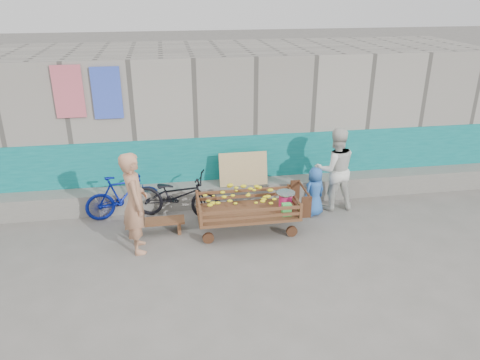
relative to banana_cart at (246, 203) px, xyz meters
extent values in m
plane|color=#605D57|center=(-0.15, -1.07, -0.59)|extent=(80.00, 80.00, 0.00)
cube|color=gray|center=(-0.15, 3.03, 0.91)|extent=(12.00, 3.00, 3.00)
cube|color=#086B6C|center=(-0.15, 1.52, 0.11)|extent=(12.00, 0.03, 1.40)
cube|color=#64635E|center=(-0.15, 1.28, -0.36)|extent=(12.00, 0.50, 0.45)
cube|color=tan|center=(0.15, 1.15, 0.21)|extent=(1.00, 0.19, 0.68)
cube|color=#CF5A6B|center=(-3.15, 1.49, 1.86)|extent=(0.55, 0.03, 1.00)
cube|color=blue|center=(-2.45, 1.49, 1.81)|extent=(0.55, 0.03, 1.00)
cube|color=brown|center=(0.03, 0.00, -0.20)|extent=(1.87, 0.93, 0.05)
cylinder|color=#3C2312|center=(-0.74, -0.34, -0.49)|extent=(0.21, 0.06, 0.21)
cube|color=brown|center=(-0.87, -0.43, -0.03)|extent=(0.05, 0.05, 0.29)
cylinder|color=#3C2312|center=(-0.74, 0.34, -0.49)|extent=(0.21, 0.06, 0.21)
cube|color=brown|center=(-0.87, 0.44, -0.03)|extent=(0.05, 0.05, 0.29)
cylinder|color=#3C2312|center=(0.81, -0.34, -0.49)|extent=(0.21, 0.06, 0.21)
cube|color=brown|center=(0.94, -0.43, -0.03)|extent=(0.05, 0.05, 0.29)
cylinder|color=#3C2312|center=(0.81, 0.34, -0.49)|extent=(0.21, 0.06, 0.21)
cube|color=brown|center=(0.94, 0.44, -0.03)|extent=(0.05, 0.05, 0.29)
cube|color=brown|center=(0.03, -0.43, -0.07)|extent=(1.80, 0.04, 0.05)
cube|color=brown|center=(0.03, -0.43, 0.05)|extent=(1.80, 0.04, 0.05)
cube|color=brown|center=(0.03, 0.44, -0.07)|extent=(1.80, 0.04, 0.05)
cube|color=brown|center=(0.03, 0.44, 0.05)|extent=(1.80, 0.04, 0.05)
cube|color=brown|center=(-0.87, 0.00, -0.07)|extent=(0.04, 0.87, 0.05)
cube|color=brown|center=(-0.87, 0.00, 0.05)|extent=(0.04, 0.87, 0.05)
cube|color=brown|center=(0.94, 0.00, -0.07)|extent=(0.04, 0.87, 0.05)
cube|color=brown|center=(0.94, 0.00, 0.05)|extent=(0.04, 0.87, 0.05)
cylinder|color=#3C2312|center=(1.12, 0.00, 0.19)|extent=(0.04, 0.83, 0.04)
cube|color=#3C2312|center=(1.05, 0.39, 0.01)|extent=(0.19, 0.04, 0.41)
cube|color=#3C2312|center=(1.05, -0.38, 0.01)|extent=(0.19, 0.04, 0.41)
ellipsoid|color=yellow|center=(-0.07, 0.00, 0.05)|extent=(1.35, 0.73, 0.46)
cylinder|color=#FF2478|center=(0.76, 0.00, -0.04)|extent=(0.25, 0.25, 0.27)
cylinder|color=silver|center=(0.76, 0.00, 0.11)|extent=(0.03, 0.03, 0.06)
cylinder|color=silver|center=(0.76, 0.00, 0.15)|extent=(0.35, 0.35, 0.02)
cube|color=green|center=(0.71, -0.29, -0.05)|extent=(0.17, 0.12, 0.23)
cube|color=brown|center=(-1.67, 0.18, -0.34)|extent=(1.07, 0.32, 0.04)
cube|color=brown|center=(-2.10, 0.18, -0.48)|extent=(0.06, 0.30, 0.21)
cube|color=brown|center=(-1.24, 0.18, -0.48)|extent=(0.06, 0.30, 0.21)
imported|color=#B27B5A|center=(-1.97, -0.34, 0.32)|extent=(0.53, 0.72, 1.82)
imported|color=silver|center=(1.96, 0.69, 0.28)|extent=(0.84, 0.66, 1.73)
imported|color=#295DAF|center=(1.48, 0.45, -0.08)|extent=(0.58, 0.50, 1.01)
imported|color=black|center=(-1.25, 0.78, -0.11)|extent=(1.92, 1.19, 0.95)
imported|color=navy|center=(-2.30, 0.98, -0.14)|extent=(1.55, 0.75, 0.90)
camera|label=1|loc=(-1.35, -7.68, 3.80)|focal=35.00mm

